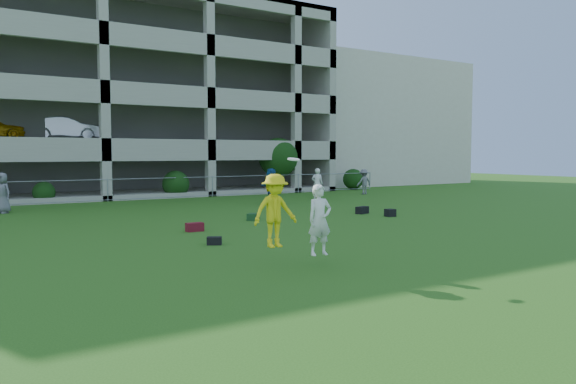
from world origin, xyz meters
TOP-DOWN VIEW (x-y plane):
  - ground at (0.00, 0.00)m, footprint 100.00×100.00m
  - stucco_building at (23.00, 28.00)m, footprint 16.00×14.00m
  - bystander_c at (-5.29, 15.52)m, footprint 0.96×0.99m
  - bystander_d at (6.51, 13.23)m, footprint 1.61×1.45m
  - bystander_e at (10.05, 14.22)m, footprint 0.74×0.69m
  - bystander_f at (14.60, 15.64)m, footprint 1.02×0.63m
  - bag_red_a at (-0.67, 6.09)m, footprint 0.56×0.31m
  - bag_black_b at (-1.28, 3.33)m, footprint 0.47×0.42m
  - bag_green_c at (2.38, 7.67)m, footprint 0.61×0.59m
  - crate_d at (7.60, 5.83)m, footprint 0.36×0.36m
  - bag_black_e at (7.34, 7.23)m, footprint 0.66×0.46m
  - frisbee_contest at (-1.28, -0.40)m, footprint 1.88×0.74m
  - parking_garage at (-0.01, 27.70)m, footprint 30.00×14.00m
  - fence at (0.00, 19.00)m, footprint 36.06×0.06m
  - shrub_row at (4.59, 19.70)m, footprint 34.38×2.52m

SIDE VIEW (x-z plane):
  - ground at x=0.00m, z-range 0.00..0.00m
  - bag_black_b at x=-1.28m, z-range 0.00..0.22m
  - bag_green_c at x=2.38m, z-range 0.00..0.26m
  - bag_red_a at x=-0.67m, z-range 0.00..0.28m
  - crate_d at x=7.60m, z-range 0.00..0.30m
  - bag_black_e at x=7.34m, z-range 0.00..0.30m
  - fence at x=0.00m, z-range 0.01..1.21m
  - bystander_f at x=14.60m, z-range 0.00..1.53m
  - bystander_e at x=10.05m, z-range 0.00..1.70m
  - bystander_c at x=-5.29m, z-range 0.00..1.72m
  - bystander_d at x=6.51m, z-range 0.00..1.78m
  - frisbee_contest at x=-1.28m, z-range 0.12..2.32m
  - shrub_row at x=4.59m, z-range -0.24..3.26m
  - stucco_building at x=23.00m, z-range 0.00..10.00m
  - parking_garage at x=-0.01m, z-range 0.01..12.01m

